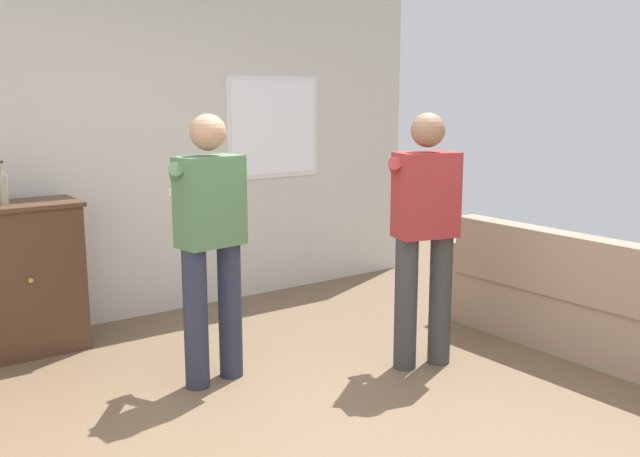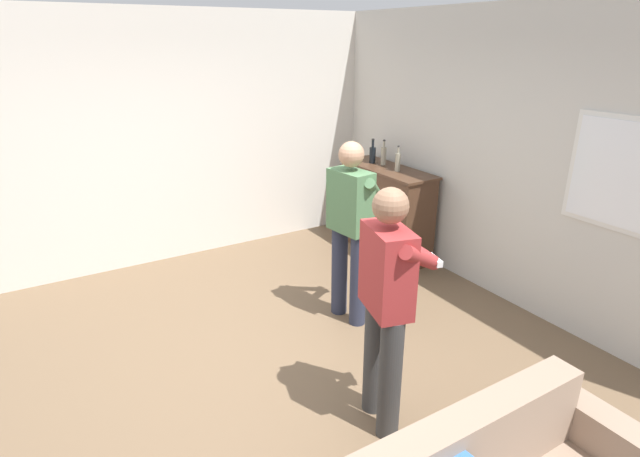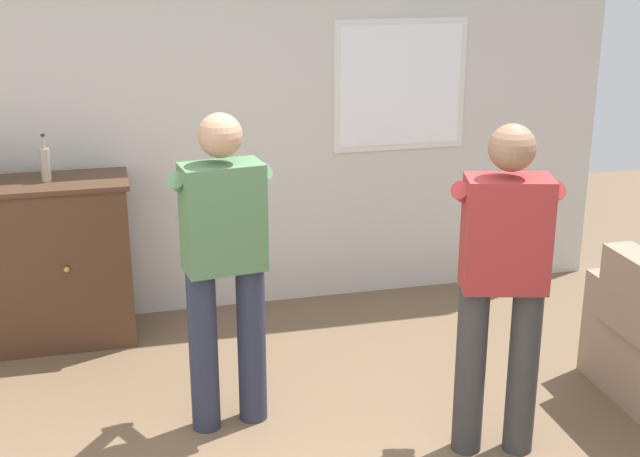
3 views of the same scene
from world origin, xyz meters
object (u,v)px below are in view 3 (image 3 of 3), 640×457
sideboard_cabinet (25,265)px  bottle_spirits_clear (45,164)px  person_standing_left (224,258)px  person_standing_right (503,276)px

sideboard_cabinet → bottle_spirits_clear: size_ratio=4.50×
person_standing_left → person_standing_right: same height
sideboard_cabinet → person_standing_left: bearing=-49.4°
bottle_spirits_clear → person_standing_left: (0.89, -1.25, -0.24)m
sideboard_cabinet → bottle_spirits_clear: 0.67m
person_standing_right → sideboard_cabinet: bearing=141.8°
person_standing_left → person_standing_right: (1.26, -0.58, 0.00)m
person_standing_left → person_standing_right: bearing=-24.8°
sideboard_cabinet → person_standing_left: (1.07, -1.25, 0.40)m
sideboard_cabinet → person_standing_right: size_ratio=0.79×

